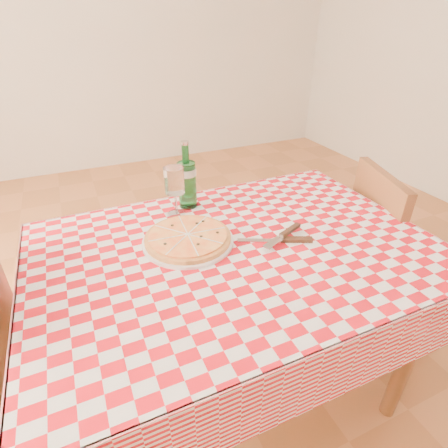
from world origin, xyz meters
The scene contains 7 objects.
dining_table centered at (0.00, 0.00, 0.66)m, with size 1.20×0.80×0.75m.
tablecloth centered at (0.00, 0.00, 0.75)m, with size 1.30×0.90×0.01m, color #AB0A14.
chair_near centered at (0.79, 0.05, 0.50)m, with size 0.50×0.50×0.87m.
pizza_plate centered at (-0.14, 0.09, 0.78)m, with size 0.30×0.30×0.04m, color #B97A3D, non-canonical shape.
water_bottle centered at (-0.05, 0.34, 0.89)m, with size 0.07×0.07×0.26m, color #19662A, non-canonical shape.
wine_glass centered at (-0.11, 0.30, 0.85)m, with size 0.07×0.07×0.19m, color white, non-canonical shape.
cutlery centered at (0.15, -0.03, 0.77)m, with size 0.27×0.22×0.03m, color silver, non-canonical shape.
Camera 1 is at (-0.42, -0.85, 1.40)m, focal length 28.00 mm.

